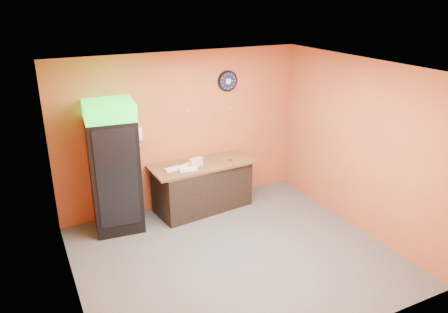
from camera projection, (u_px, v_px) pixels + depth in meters
floor at (234, 255)px, 6.58m from camera, size 4.50×4.50×0.00m
back_wall at (182, 131)px, 7.76m from camera, size 4.50×0.02×2.80m
left_wall at (66, 202)px, 5.15m from camera, size 0.02×4.00×2.80m
right_wall at (358, 146)px, 7.02m from camera, size 0.02×4.00×2.80m
ceiling at (235, 69)px, 5.59m from camera, size 4.50×4.00×0.02m
beverage_cooler at (115, 169)px, 7.00m from camera, size 0.83×0.84×2.16m
prep_counter at (203, 187)px, 7.88m from camera, size 1.76×0.94×0.84m
wall_clock at (228, 81)px, 7.81m from camera, size 0.37×0.06×0.37m
wall_phone at (138, 134)px, 7.35m from camera, size 0.12×0.11×0.22m
butcher_paper at (202, 164)px, 7.73m from camera, size 1.88×0.86×0.04m
sub_roll_stack at (196, 162)px, 7.57m from camera, size 0.24×0.12×0.15m
wrapped_sandwich_left at (173, 169)px, 7.42m from camera, size 0.30×0.15×0.04m
wrapped_sandwich_mid at (188, 169)px, 7.40m from camera, size 0.32×0.17×0.04m
wrapped_sandwich_right at (185, 166)px, 7.54m from camera, size 0.30×0.25×0.04m
kitchen_tool at (204, 159)px, 7.81m from camera, size 0.06×0.06×0.06m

